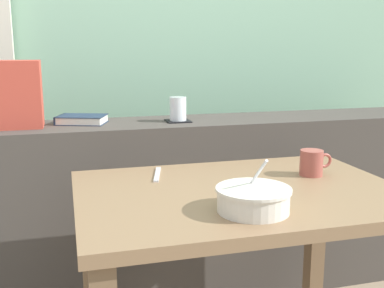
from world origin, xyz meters
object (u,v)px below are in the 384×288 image
soup_bowl (253,199)px  ceramic_mug (312,163)px  fork_utensil (157,174)px  juice_glass (178,109)px  closed_book (81,119)px  breakfast_table (240,225)px  coaster_square (178,121)px

soup_bowl → ceramic_mug: soup_bowl is taller
fork_utensil → juice_glass: bearing=81.7°
closed_book → fork_utensil: closed_book is taller
breakfast_table → fork_utensil: (-0.21, 0.22, 0.12)m
closed_book → fork_utensil: size_ratio=1.32×
closed_book → ceramic_mug: 0.95m
breakfast_table → soup_bowl: bearing=-101.5°
coaster_square → ceramic_mug: (0.32, -0.56, -0.07)m
soup_bowl → closed_book: bearing=114.0°
ceramic_mug → fork_utensil: bearing=164.9°
soup_bowl → ceramic_mug: bearing=40.4°
juice_glass → fork_utensil: size_ratio=0.59×
coaster_square → ceramic_mug: size_ratio=0.88×
ceramic_mug → closed_book: bearing=139.5°
breakfast_table → juice_glass: bearing=93.3°
fork_utensil → breakfast_table: bearing=-32.0°
coaster_square → juice_glass: size_ratio=1.01×
breakfast_table → ceramic_mug: 0.34m
breakfast_table → coaster_square: (-0.04, 0.64, 0.23)m
juice_glass → closed_book: juice_glass is taller
juice_glass → fork_utensil: juice_glass is taller
soup_bowl → fork_utensil: (-0.17, 0.41, -0.03)m
fork_utensil → ceramic_mug: bearing=-1.1°
fork_utensil → ceramic_mug: (0.50, -0.13, 0.04)m
juice_glass → ceramic_mug: 0.66m
soup_bowl → juice_glass: bearing=89.9°
fork_utensil → closed_book: bearing=128.8°
coaster_square → fork_utensil: bearing=-112.2°
juice_glass → breakfast_table: bearing=-86.7°
closed_book → ceramic_mug: closed_book is taller
fork_utensil → soup_bowl: bearing=-53.1°
soup_bowl → ceramic_mug: (0.32, 0.28, 0.01)m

